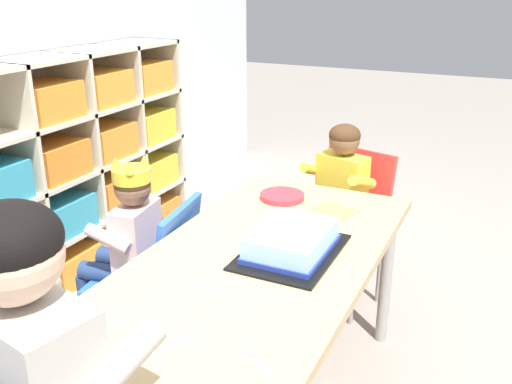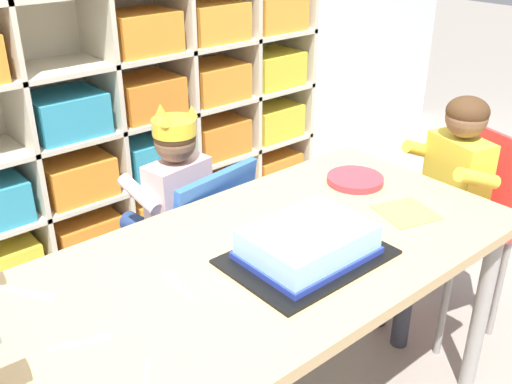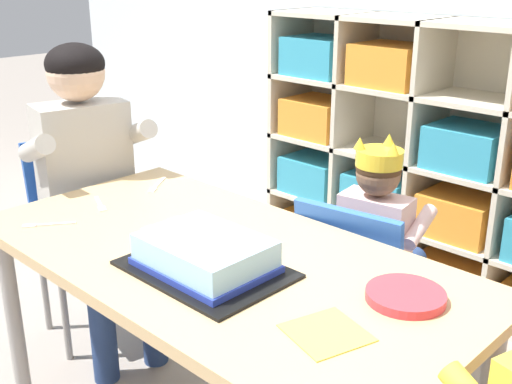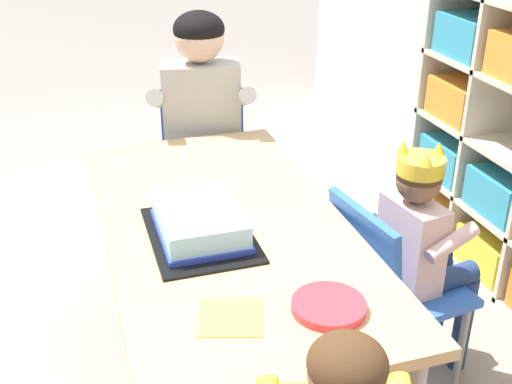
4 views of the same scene
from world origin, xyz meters
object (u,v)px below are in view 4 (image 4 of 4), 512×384
Objects in this scene: fork_near_child_seat at (184,157)px; classroom_chair_blue at (388,281)px; child_with_crown at (423,238)px; fork_near_cake_tray at (130,166)px; fork_by_napkin at (244,147)px; classroom_chair_adult_side at (204,157)px; birthday_cake_on_tray at (200,224)px; fork_scattered_mid_table at (214,184)px; adult_helper_seated at (202,120)px; paper_plate_stack at (329,306)px; activity_table at (226,242)px.

classroom_chair_blue is at bearing -116.79° from fork_near_child_seat.
fork_near_cake_tray is at bearing 46.56° from child_with_crown.
fork_by_napkin and fork_near_cake_tray have the same top height.
fork_near_child_seat is at bearing -100.61° from classroom_chair_adult_side.
child_with_crown reaches higher than birthday_cake_on_tray.
fork_scattered_mid_table is at bearing -87.24° from classroom_chair_adult_side.
adult_helper_seated is 0.25m from fork_by_napkin.
fork_near_child_seat is (-0.59, -0.62, 0.11)m from child_with_crown.
fork_scattered_mid_table is at bearing -172.67° from paper_plate_stack.
birthday_cake_on_tray is at bearing 75.88° from classroom_chair_blue.
classroom_chair_adult_side is 5.72× the size of fork_scattered_mid_table.
classroom_chair_blue is at bearing 89.28° from child_with_crown.
classroom_chair_adult_side reaches higher than fork_near_cake_tray.
fork_near_child_seat is at bearing -74.75° from fork_scattered_mid_table.
paper_plate_stack is 1.38× the size of fork_near_cake_tray.
classroom_chair_adult_side is 0.63m from fork_scattered_mid_table.
fork_near_cake_tray is 0.99× the size of fork_scattered_mid_table.
adult_helper_seated is 8.44× the size of fork_scattered_mid_table.
adult_helper_seated is (0.11, -0.02, 0.21)m from classroom_chair_adult_side.
child_with_crown is 6.61× the size of fork_by_napkin.
fork_near_child_seat is (-0.50, -0.02, 0.07)m from activity_table.
classroom_chair_adult_side is 5.99× the size of fork_near_child_seat.
paper_plate_stack reaches higher than activity_table.
adult_helper_seated is 0.50m from fork_scattered_mid_table.
fork_by_napkin is 1.01× the size of fork_near_cake_tray.
fork_scattered_mid_table is at bearing 43.35° from classroom_chair_blue.
birthday_cake_on_tray is at bearing -91.22° from classroom_chair_adult_side.
fork_near_cake_tray is (0.26, -0.31, -0.04)m from adult_helper_seated.
classroom_chair_blue reaches higher than fork_near_cake_tray.
classroom_chair_adult_side is 0.42m from fork_near_child_seat.
birthday_cake_on_tray is 2.23× the size of paper_plate_stack.
classroom_chair_blue is (0.11, 0.49, -0.17)m from activity_table.
activity_table is at bearing -30.89° from fork_near_cake_tray.
classroom_chair_adult_side is at bearing 179.70° from paper_plate_stack.
fork_near_child_seat is (-0.61, -0.50, 0.23)m from classroom_chair_blue.
fork_near_cake_tray is (-0.53, -0.12, -0.03)m from birthday_cake_on_tray.
birthday_cake_on_tray is 0.64m from fork_by_napkin.
birthday_cake_on_tray is at bearing -91.39° from adult_helper_seated.
birthday_cake_on_tray is (0.79, -0.19, -0.00)m from adult_helper_seated.
classroom_chair_adult_side is 5.77× the size of fork_near_cake_tray.
fork_by_napkin reaches higher than activity_table.
classroom_chair_adult_side is 1.33m from paper_plate_stack.
child_with_crown is 0.78× the size of adult_helper_seated.
birthday_cake_on_tray is (0.05, -0.08, 0.10)m from activity_table.
child_with_crown reaches higher than fork_near_child_seat.
classroom_chair_blue is at bearing -4.70° from fork_near_cake_tray.
birthday_cake_on_tray reaches higher than fork_scattered_mid_table.
adult_helper_seated is (-0.85, -0.38, 0.27)m from classroom_chair_blue.
fork_by_napkin and fork_near_child_seat have the same top height.
fork_near_child_seat is at bearing -171.69° from paper_plate_stack.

